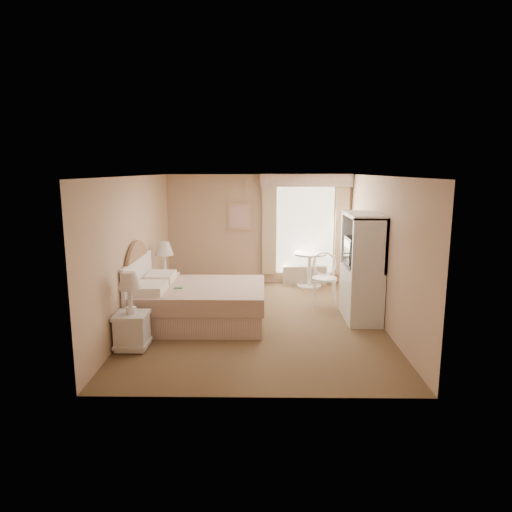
{
  "coord_description": "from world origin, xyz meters",
  "views": [
    {
      "loc": [
        0.06,
        -7.65,
        2.61
      ],
      "look_at": [
        -0.04,
        0.3,
        1.1
      ],
      "focal_mm": 32.0,
      "sensor_mm": 36.0,
      "label": 1
    }
  ],
  "objects_px": {
    "round_table": "(309,264)",
    "armoire": "(362,276)",
    "bed": "(193,302)",
    "nightstand_near": "(132,321)",
    "cafe_chair": "(324,274)",
    "nightstand_far": "(165,281)"
  },
  "relations": [
    {
      "from": "nightstand_far",
      "to": "cafe_chair",
      "type": "distance_m",
      "value": 3.14
    },
    {
      "from": "round_table",
      "to": "armoire",
      "type": "xyz_separation_m",
      "value": [
        0.68,
        -2.27,
        0.26
      ]
    },
    {
      "from": "nightstand_far",
      "to": "cafe_chair",
      "type": "xyz_separation_m",
      "value": [
        3.13,
        0.08,
        0.12
      ]
    },
    {
      "from": "nightstand_near",
      "to": "cafe_chair",
      "type": "height_order",
      "value": "nightstand_near"
    },
    {
      "from": "bed",
      "to": "cafe_chair",
      "type": "height_order",
      "value": "bed"
    },
    {
      "from": "round_table",
      "to": "armoire",
      "type": "bearing_deg",
      "value": -73.35
    },
    {
      "from": "bed",
      "to": "nightstand_near",
      "type": "relative_size",
      "value": 1.93
    },
    {
      "from": "nightstand_near",
      "to": "round_table",
      "type": "relative_size",
      "value": 1.49
    },
    {
      "from": "cafe_chair",
      "to": "nightstand_near",
      "type": "bearing_deg",
      "value": -138.14
    },
    {
      "from": "bed",
      "to": "nightstand_near",
      "type": "bearing_deg",
      "value": -121.35
    },
    {
      "from": "nightstand_near",
      "to": "armoire",
      "type": "height_order",
      "value": "armoire"
    },
    {
      "from": "bed",
      "to": "round_table",
      "type": "bearing_deg",
      "value": 48.29
    },
    {
      "from": "round_table",
      "to": "cafe_chair",
      "type": "bearing_deg",
      "value": -82.97
    },
    {
      "from": "nightstand_far",
      "to": "armoire",
      "type": "relative_size",
      "value": 0.65
    },
    {
      "from": "cafe_chair",
      "to": "bed",
      "type": "bearing_deg",
      "value": -148.74
    },
    {
      "from": "nightstand_near",
      "to": "nightstand_far",
      "type": "bearing_deg",
      "value": 90.0
    },
    {
      "from": "cafe_chair",
      "to": "armoire",
      "type": "xyz_separation_m",
      "value": [
        0.52,
        -0.98,
        0.19
      ]
    },
    {
      "from": "bed",
      "to": "cafe_chair",
      "type": "relative_size",
      "value": 2.2
    },
    {
      "from": "round_table",
      "to": "armoire",
      "type": "relative_size",
      "value": 0.41
    },
    {
      "from": "nightstand_near",
      "to": "nightstand_far",
      "type": "xyz_separation_m",
      "value": [
        0.0,
        2.35,
        0.03
      ]
    },
    {
      "from": "bed",
      "to": "armoire",
      "type": "distance_m",
      "value": 2.97
    },
    {
      "from": "cafe_chair",
      "to": "round_table",
      "type": "bearing_deg",
      "value": 101.18
    }
  ]
}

